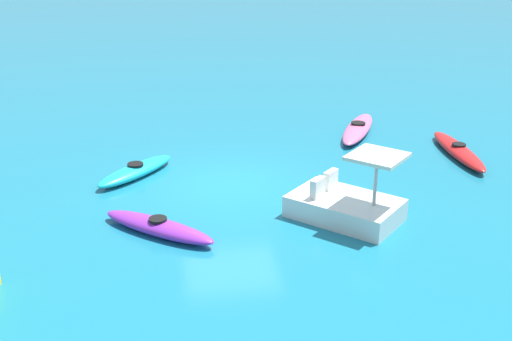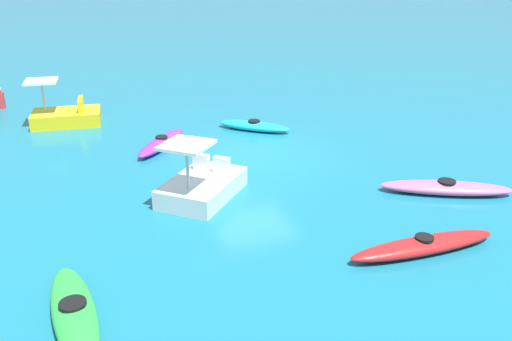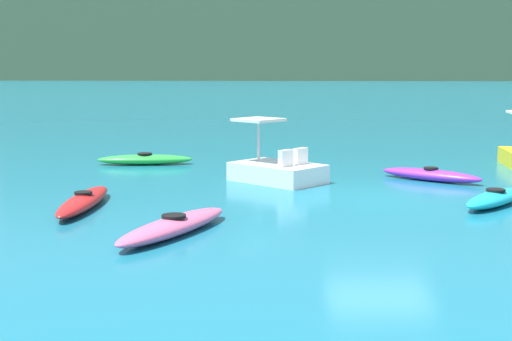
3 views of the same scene
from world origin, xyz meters
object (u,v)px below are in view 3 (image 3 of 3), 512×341
(kayak_cyan, at_px, (495,198))
(kayak_pink, at_px, (174,226))
(pedal_boat_white, at_px, (277,170))
(kayak_green, at_px, (145,159))
(kayak_purple, at_px, (431,175))
(kayak_red, at_px, (84,201))

(kayak_cyan, xyz_separation_m, kayak_pink, (-6.90, -2.71, -0.00))
(pedal_boat_white, bearing_deg, kayak_pink, -109.56)
(kayak_green, bearing_deg, kayak_pink, -78.44)
(kayak_cyan, relative_size, kayak_purple, 0.93)
(kayak_green, bearing_deg, kayak_cyan, -37.31)
(kayak_green, relative_size, kayak_purple, 1.16)
(kayak_green, bearing_deg, kayak_red, -92.53)
(kayak_cyan, xyz_separation_m, kayak_green, (-8.84, 6.73, -0.00))
(kayak_pink, bearing_deg, kayak_red, 132.49)
(kayak_red, xyz_separation_m, kayak_cyan, (9.14, 0.26, 0.00))
(kayak_red, distance_m, kayak_green, 7.00)
(kayak_pink, relative_size, kayak_purple, 1.27)
(kayak_green, distance_m, kayak_pink, 9.64)
(kayak_red, xyz_separation_m, kayak_green, (0.31, 7.00, 0.00))
(kayak_green, height_order, pedal_boat_white, pedal_boat_white)
(kayak_cyan, bearing_deg, kayak_pink, -158.58)
(kayak_pink, bearing_deg, kayak_green, 101.56)
(kayak_pink, xyz_separation_m, kayak_purple, (6.33, 6.15, 0.00))
(kayak_pink, distance_m, kayak_purple, 8.83)
(kayak_purple, height_order, pedal_boat_white, pedal_boat_white)
(kayak_pink, bearing_deg, pedal_boat_white, 70.44)
(kayak_red, bearing_deg, pedal_boat_white, 39.12)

